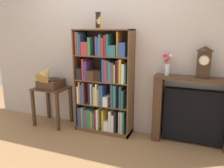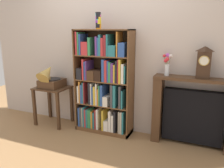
{
  "view_description": "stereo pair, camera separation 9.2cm",
  "coord_description": "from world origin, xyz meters",
  "views": [
    {
      "loc": [
        1.37,
        -3.02,
        1.6
      ],
      "look_at": [
        0.14,
        0.1,
        0.78
      ],
      "focal_mm": 36.73,
      "sensor_mm": 36.0,
      "label": 1
    },
    {
      "loc": [
        1.46,
        -2.99,
        1.6
      ],
      "look_at": [
        0.14,
        0.1,
        0.78
      ],
      "focal_mm": 36.73,
      "sensor_mm": 36.0,
      "label": 2
    }
  ],
  "objects": [
    {
      "name": "ground_plane",
      "position": [
        0.0,
        0.0,
        -0.01
      ],
      "size": [
        7.91,
        6.4,
        0.02
      ],
      "primitive_type": "cube",
      "color": "#997047"
    },
    {
      "name": "wall_back",
      "position": [
        0.2,
        0.3,
        1.3
      ],
      "size": [
        4.91,
        0.08,
        2.6
      ],
      "primitive_type": "cube",
      "color": "beige",
      "rests_on": "ground"
    },
    {
      "name": "bookshelf",
      "position": [
        -0.0,
        0.09,
        0.73
      ],
      "size": [
        0.88,
        0.32,
        1.59
      ],
      "color": "brown",
      "rests_on": "ground"
    },
    {
      "name": "cup_stack",
      "position": [
        -0.07,
        0.07,
        1.71
      ],
      "size": [
        0.08,
        0.08,
        0.24
      ],
      "color": "orange",
      "rests_on": "bookshelf"
    },
    {
      "name": "side_table_left",
      "position": [
        -0.92,
        0.03,
        0.48
      ],
      "size": [
        0.54,
        0.46,
        0.64
      ],
      "color": "#472D1C",
      "rests_on": "ground"
    },
    {
      "name": "gramophone",
      "position": [
        -0.92,
        -0.02,
        0.8
      ],
      "size": [
        0.34,
        0.47,
        0.44
      ],
      "color": "#472D1C",
      "rests_on": "side_table_left"
    },
    {
      "name": "fireplace_mantel",
      "position": [
        1.31,
        0.16,
        0.48
      ],
      "size": [
        1.08,
        0.24,
        0.97
      ],
      "color": "#472D1C",
      "rests_on": "ground"
    },
    {
      "name": "mantel_clock",
      "position": [
        1.39,
        0.13,
        1.18
      ],
      "size": [
        0.17,
        0.12,
        0.41
      ],
      "color": "#382316",
      "rests_on": "fireplace_mantel"
    },
    {
      "name": "flower_vase",
      "position": [
        0.93,
        0.15,
        1.13
      ],
      "size": [
        0.14,
        0.14,
        0.3
      ],
      "color": "silver",
      "rests_on": "fireplace_mantel"
    }
  ]
}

